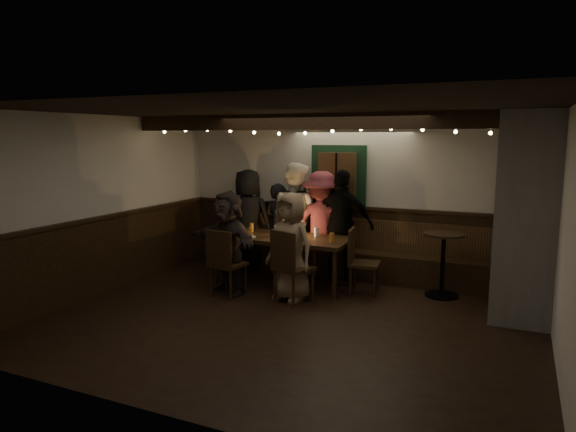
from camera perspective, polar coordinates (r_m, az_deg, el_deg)
The scene contains 13 objects.
room at distance 7.35m, azimuth 12.35°, elevation -0.90°, with size 6.02×5.01×2.62m.
dining_table at distance 7.96m, azimuth -0.61°, elevation -2.73°, with size 2.13×0.91×0.92m.
chair_near_left at distance 7.41m, azimuth -7.15°, elevation -4.80°, with size 0.50×0.50×0.98m.
chair_near_right at distance 7.07m, azimuth 0.06°, elevation -5.18°, with size 0.60×0.60×1.02m.
chair_end at distance 7.61m, azimuth 7.82°, elevation -4.55°, with size 0.49×0.49×0.96m.
high_top at distance 7.70m, azimuth 16.85°, elevation -4.32°, with size 0.58×0.58×0.93m.
person_a at distance 8.97m, azimuth -4.47°, elevation -0.33°, with size 0.85×0.55×1.74m, color black.
person_b at distance 8.83m, azimuth -1.04°, elevation -1.21°, with size 0.55×0.36×1.50m, color black.
person_c at distance 8.64m, azimuth 0.80°, elevation -0.22°, with size 0.91×0.71×1.86m, color white.
person_d at distance 8.46m, azimuth 3.73°, elevation -0.88°, with size 1.12×0.64×1.73m, color brown.
person_e at distance 8.28m, azimuth 6.03°, elevation -0.99°, with size 1.04×0.43×1.77m, color black.
person_f at distance 7.56m, azimuth -6.69°, elevation -2.90°, with size 1.41×0.45×1.52m, color #312622.
person_g at distance 7.19m, azimuth 0.27°, elevation -3.42°, with size 0.75×0.49×1.53m, color #94795B.
Camera 1 is at (2.55, -5.68, 2.28)m, focal length 32.00 mm.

